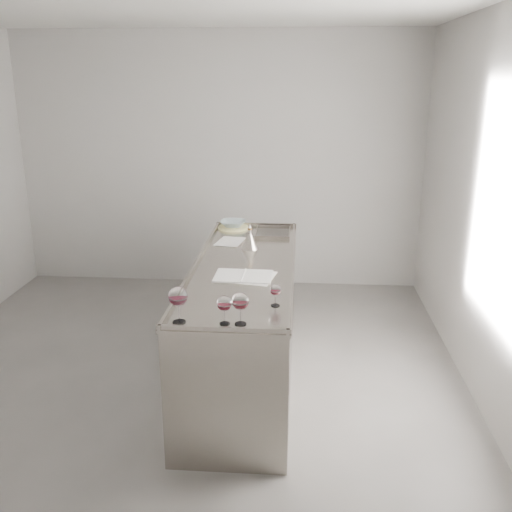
# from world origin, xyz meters

# --- Properties ---
(room_shell) EXTENTS (4.54, 5.04, 2.84)m
(room_shell) POSITION_xyz_m (0.00, 0.00, 1.40)
(room_shell) COLOR #585552
(room_shell) RESTS_ON ground
(counter) EXTENTS (0.77, 2.42, 0.97)m
(counter) POSITION_xyz_m (0.50, 0.30, 0.47)
(counter) COLOR gray
(counter) RESTS_ON ground
(wine_glass_left) EXTENTS (0.11, 0.11, 0.22)m
(wine_glass_left) POSITION_xyz_m (0.23, -0.78, 1.10)
(wine_glass_left) COLOR white
(wine_glass_left) RESTS_ON counter
(wine_glass_middle) EXTENTS (0.09, 0.09, 0.17)m
(wine_glass_middle) POSITION_xyz_m (0.49, -0.78, 1.06)
(wine_glass_middle) COLOR white
(wine_glass_middle) RESTS_ON counter
(wine_glass_right) EXTENTS (0.10, 0.10, 0.20)m
(wine_glass_right) POSITION_xyz_m (0.59, -0.78, 1.08)
(wine_glass_right) COLOR white
(wine_glass_right) RESTS_ON counter
(wine_glass_small) EXTENTS (0.07, 0.07, 0.14)m
(wine_glass_small) POSITION_xyz_m (0.78, -0.49, 1.04)
(wine_glass_small) COLOR white
(wine_glass_small) RESTS_ON counter
(notebook) EXTENTS (0.42, 0.29, 0.02)m
(notebook) POSITION_xyz_m (0.52, 0.03, 0.95)
(notebook) COLOR white
(notebook) RESTS_ON counter
(loose_paper_top) EXTENTS (0.28, 0.36, 0.00)m
(loose_paper_top) POSITION_xyz_m (0.62, 0.02, 0.94)
(loose_paper_top) COLOR white
(loose_paper_top) RESTS_ON counter
(loose_paper_under) EXTENTS (0.26, 0.34, 0.00)m
(loose_paper_under) POSITION_xyz_m (0.32, 0.92, 0.94)
(loose_paper_under) COLOR white
(loose_paper_under) RESTS_ON counter
(trivet) EXTENTS (0.31, 0.31, 0.02)m
(trivet) POSITION_xyz_m (0.29, 1.38, 0.95)
(trivet) COLOR beige
(trivet) RESTS_ON counter
(ceramic_bowl) EXTENTS (0.24, 0.24, 0.06)m
(ceramic_bowl) POSITION_xyz_m (0.29, 1.38, 0.99)
(ceramic_bowl) COLOR #93A7AB
(ceramic_bowl) RESTS_ON trivet
(wine_funnel) EXTENTS (0.15, 0.15, 0.22)m
(wine_funnel) POSITION_xyz_m (0.51, 0.74, 1.01)
(wine_funnel) COLOR #A9A096
(wine_funnel) RESTS_ON counter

